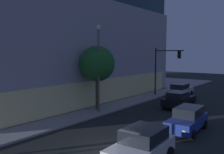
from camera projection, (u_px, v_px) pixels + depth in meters
The scene contains 9 objects.
ground_plane at pixel (110, 153), 13.66m from camera, with size 120.00×120.00×0.00m, color black.
modern_building at pixel (25, 44), 36.33m from camera, with size 29.16×32.31×14.17m.
traffic_light_far_corner at pixel (164, 64), 30.89m from camera, with size 0.51×3.96×6.08m.
street_lamp_sidewalk at pixel (99, 58), 22.10m from camera, with size 0.44×0.44×7.97m.
sidewalk_tree at pixel (97, 64), 23.36m from camera, with size 3.42×3.42×6.16m.
car_white at pixel (142, 145), 12.39m from camera, with size 4.23×2.34×1.78m.
car_blue at pixel (188, 119), 17.55m from camera, with size 4.68×2.17×1.72m.
car_black at pixel (179, 100), 24.99m from camera, with size 4.57×2.21×1.69m.
car_silver at pixel (181, 90), 31.77m from camera, with size 4.82×2.26×1.67m.
Camera 1 is at (-10.32, -8.21, 5.58)m, focal length 39.11 mm.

